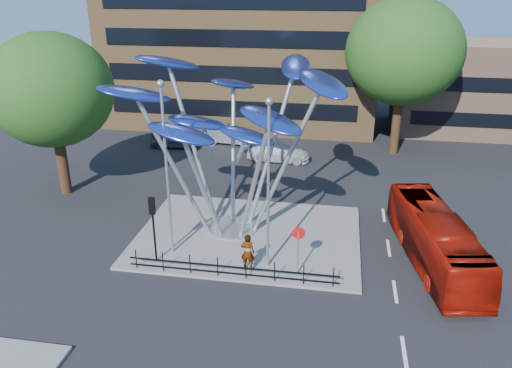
% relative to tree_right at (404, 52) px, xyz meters
% --- Properties ---
extents(ground, '(120.00, 120.00, 0.00)m').
position_rel_tree_right_xyz_m(ground, '(-8.00, -22.00, -8.04)').
color(ground, black).
rests_on(ground, ground).
extents(traffic_island, '(12.00, 9.00, 0.15)m').
position_rel_tree_right_xyz_m(traffic_island, '(-9.00, -16.00, -7.96)').
color(traffic_island, slate).
rests_on(traffic_island, ground).
extents(low_building_near, '(15.00, 8.00, 8.00)m').
position_rel_tree_right_xyz_m(low_building_near, '(8.00, 8.00, -4.04)').
color(low_building_near, tan).
rests_on(low_building_near, ground).
extents(tree_right, '(8.80, 8.80, 12.11)m').
position_rel_tree_right_xyz_m(tree_right, '(0.00, 0.00, 0.00)').
color(tree_right, black).
rests_on(tree_right, ground).
extents(tree_left, '(7.60, 7.60, 10.32)m').
position_rel_tree_right_xyz_m(tree_left, '(-22.00, -12.00, -1.24)').
color(tree_left, black).
rests_on(tree_left, ground).
extents(leaf_sculpture, '(12.72, 9.54, 9.51)m').
position_rel_tree_right_xyz_m(leaf_sculpture, '(-10.07, -15.32, -1.16)').
color(leaf_sculpture, '#9EA0A5').
rests_on(leaf_sculpture, traffic_island).
extents(street_lamp_left, '(0.36, 0.36, 8.80)m').
position_rel_tree_right_xyz_m(street_lamp_left, '(-12.50, -18.50, -2.68)').
color(street_lamp_left, '#9EA0A5').
rests_on(street_lamp_left, traffic_island).
extents(street_lamp_right, '(0.36, 0.36, 8.30)m').
position_rel_tree_right_xyz_m(street_lamp_right, '(-7.50, -19.00, -2.94)').
color(street_lamp_right, '#9EA0A5').
rests_on(street_lamp_right, traffic_island).
extents(traffic_light_island, '(0.28, 0.18, 3.42)m').
position_rel_tree_right_xyz_m(traffic_light_island, '(-13.00, -19.50, -5.42)').
color(traffic_light_island, black).
rests_on(traffic_light_island, traffic_island).
extents(no_entry_sign_island, '(0.60, 0.10, 2.45)m').
position_rel_tree_right_xyz_m(no_entry_sign_island, '(-6.00, -19.48, -6.22)').
color(no_entry_sign_island, '#9EA0A5').
rests_on(no_entry_sign_island, traffic_island).
extents(pedestrian_railing_front, '(10.00, 0.06, 1.00)m').
position_rel_tree_right_xyz_m(pedestrian_railing_front, '(-9.00, -20.30, -7.48)').
color(pedestrian_railing_front, black).
rests_on(pedestrian_railing_front, traffic_island).
extents(red_bus, '(3.84, 9.76, 2.65)m').
position_rel_tree_right_xyz_m(red_bus, '(0.50, -17.09, -6.71)').
color(red_bus, '#921106').
rests_on(red_bus, ground).
extents(pedestrian, '(0.71, 0.48, 1.87)m').
position_rel_tree_right_xyz_m(pedestrian, '(-8.39, -19.50, -6.95)').
color(pedestrian, gray).
rests_on(pedestrian, traffic_island).
extents(parked_car_left, '(4.20, 1.95, 1.39)m').
position_rel_tree_right_xyz_m(parked_car_left, '(-17.98, -1.56, -7.34)').
color(parked_car_left, '#43454B').
rests_on(parked_car_left, ground).
extents(parked_car_mid, '(4.74, 2.11, 1.51)m').
position_rel_tree_right_xyz_m(parked_car_mid, '(-13.48, 0.20, -7.28)').
color(parked_car_mid, '#ADAFB5').
rests_on(parked_car_mid, ground).
extents(parked_car_right, '(4.88, 2.04, 1.41)m').
position_rel_tree_right_xyz_m(parked_car_right, '(-8.98, -3.42, -7.33)').
color(parked_car_right, silver).
rests_on(parked_car_right, ground).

